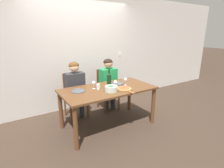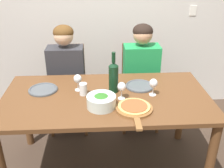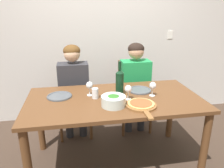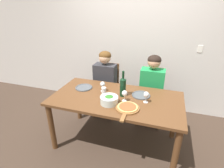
{
  "view_description": "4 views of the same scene",
  "coord_description": "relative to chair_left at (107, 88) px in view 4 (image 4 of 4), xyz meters",
  "views": [
    {
      "loc": [
        -1.61,
        -2.7,
        1.8
      ],
      "look_at": [
        0.13,
        0.07,
        0.83
      ],
      "focal_mm": 28.0,
      "sensor_mm": 36.0,
      "label": 1
    },
    {
      "loc": [
        -0.06,
        -1.95,
        1.86
      ],
      "look_at": [
        0.06,
        0.07,
        0.85
      ],
      "focal_mm": 42.0,
      "sensor_mm": 36.0,
      "label": 2
    },
    {
      "loc": [
        -0.38,
        -2.0,
        1.65
      ],
      "look_at": [
        -0.01,
        0.11,
        0.89
      ],
      "focal_mm": 35.0,
      "sensor_mm": 36.0,
      "label": 3
    },
    {
      "loc": [
        0.58,
        -2.0,
        1.94
      ],
      "look_at": [
        -0.07,
        0.03,
        0.96
      ],
      "focal_mm": 28.0,
      "sensor_mm": 36.0,
      "label": 4
    }
  ],
  "objects": [
    {
      "name": "ground_plane",
      "position": [
        0.4,
        -0.77,
        -0.51
      ],
      "size": [
        40.0,
        40.0,
        0.0
      ],
      "primitive_type": "plane",
      "color": "#3D2D23"
    },
    {
      "name": "back_wall",
      "position": [
        0.4,
        0.47,
        0.84
      ],
      "size": [
        10.0,
        0.06,
        2.7
      ],
      "color": "silver",
      "rests_on": "ground"
    },
    {
      "name": "dining_table",
      "position": [
        0.4,
        -0.77,
        0.16
      ],
      "size": [
        1.76,
        0.9,
        0.78
      ],
      "color": "brown",
      "rests_on": "ground"
    },
    {
      "name": "chair_left",
      "position": [
        0.0,
        0.0,
        0.0
      ],
      "size": [
        0.42,
        0.42,
        0.96
      ],
      "color": "brown",
      "rests_on": "ground"
    },
    {
      "name": "chair_right",
      "position": [
        0.81,
        0.0,
        0.0
      ],
      "size": [
        0.42,
        0.42,
        0.96
      ],
      "color": "brown",
      "rests_on": "ground"
    },
    {
      "name": "person_woman",
      "position": [
        -0.0,
        -0.11,
        0.23
      ],
      "size": [
        0.47,
        0.51,
        1.23
      ],
      "color": "#28282D",
      "rests_on": "ground"
    },
    {
      "name": "person_man",
      "position": [
        0.81,
        -0.11,
        0.23
      ],
      "size": [
        0.47,
        0.51,
        1.23
      ],
      "color": "#28282D",
      "rests_on": "ground"
    },
    {
      "name": "wine_bottle",
      "position": [
        0.47,
        -0.69,
        0.41
      ],
      "size": [
        0.08,
        0.08,
        0.36
      ],
      "color": "black",
      "rests_on": "dining_table"
    },
    {
      "name": "broccoli_bowl",
      "position": [
        0.36,
        -0.95,
        0.32
      ],
      "size": [
        0.23,
        0.23,
        0.11
      ],
      "color": "silver",
      "rests_on": "dining_table"
    },
    {
      "name": "dinner_plate_left",
      "position": [
        -0.15,
        -0.64,
        0.28
      ],
      "size": [
        0.25,
        0.25,
        0.02
      ],
      "color": "#4C5156",
      "rests_on": "dining_table"
    },
    {
      "name": "dinner_plate_right",
      "position": [
        0.72,
        -0.62,
        0.28
      ],
      "size": [
        0.25,
        0.25,
        0.02
      ],
      "color": "#4C5156",
      "rests_on": "dining_table"
    },
    {
      "name": "pizza_on_board",
      "position": [
        0.61,
        -1.01,
        0.28
      ],
      "size": [
        0.29,
        0.43,
        0.04
      ],
      "color": "brown",
      "rests_on": "dining_table"
    },
    {
      "name": "wine_glass_left",
      "position": [
        0.16,
        -0.65,
        0.37
      ],
      "size": [
        0.07,
        0.07,
        0.15
      ],
      "color": "silver",
      "rests_on": "dining_table"
    },
    {
      "name": "wine_glass_right",
      "position": [
        0.8,
        -0.78,
        0.37
      ],
      "size": [
        0.07,
        0.07,
        0.15
      ],
      "color": "silver",
      "rests_on": "dining_table"
    },
    {
      "name": "wine_glass_centre",
      "position": [
        0.53,
        -0.83,
        0.37
      ],
      "size": [
        0.07,
        0.07,
        0.15
      ],
      "color": "silver",
      "rests_on": "dining_table"
    },
    {
      "name": "water_tumbler",
      "position": [
        0.21,
        -0.74,
        0.32
      ],
      "size": [
        0.07,
        0.07,
        0.11
      ],
      "color": "silver",
      "rests_on": "dining_table"
    }
  ]
}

